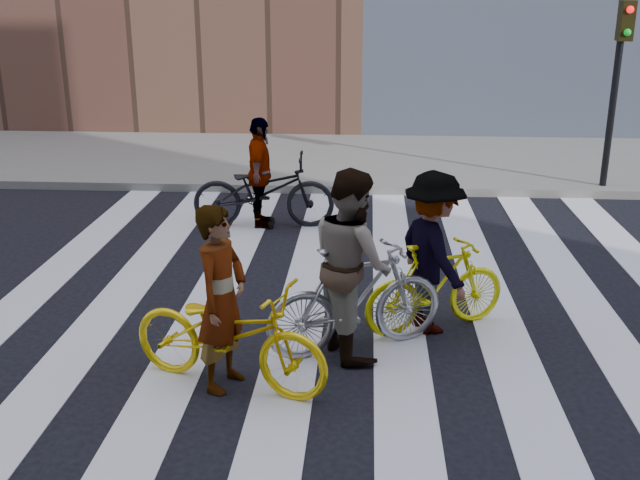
# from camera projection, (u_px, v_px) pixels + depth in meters

# --- Properties ---
(ground) EXTENTS (100.00, 100.00, 0.00)m
(ground) POSITION_uv_depth(u_px,v_px,m) (350.00, 308.00, 8.65)
(ground) COLOR black
(ground) RESTS_ON ground
(sidewalk_far) EXTENTS (100.00, 5.00, 0.15)m
(sidewalk_far) POSITION_uv_depth(u_px,v_px,m) (359.00, 161.00, 15.72)
(sidewalk_far) COLOR gray
(sidewalk_far) RESTS_ON ground
(zebra_crosswalk) EXTENTS (8.25, 10.00, 0.01)m
(zebra_crosswalk) POSITION_uv_depth(u_px,v_px,m) (350.00, 307.00, 8.65)
(zebra_crosswalk) COLOR white
(zebra_crosswalk) RESTS_ON ground
(traffic_signal) EXTENTS (0.22, 0.42, 3.33)m
(traffic_signal) POSITION_uv_depth(u_px,v_px,m) (619.00, 65.00, 12.68)
(traffic_signal) COLOR black
(traffic_signal) RESTS_ON ground
(bike_yellow_left) EXTENTS (2.09, 1.29, 1.03)m
(bike_yellow_left) POSITION_uv_depth(u_px,v_px,m) (229.00, 334.00, 6.81)
(bike_yellow_left) COLOR yellow
(bike_yellow_left) RESTS_ON ground
(bike_silver_mid) EXTENTS (1.95, 1.28, 1.14)m
(bike_silver_mid) POSITION_uv_depth(u_px,v_px,m) (356.00, 298.00, 7.46)
(bike_silver_mid) COLOR #A7A9B1
(bike_silver_mid) RESTS_ON ground
(bike_yellow_right) EXTENTS (1.70, 1.12, 1.00)m
(bike_yellow_right) POSITION_uv_depth(u_px,v_px,m) (436.00, 286.00, 7.96)
(bike_yellow_right) COLOR #F6F90D
(bike_yellow_right) RESTS_ON ground
(bike_dark_rear) EXTENTS (2.20, 0.87, 1.13)m
(bike_dark_rear) POSITION_uv_depth(u_px,v_px,m) (264.00, 191.00, 11.43)
(bike_dark_rear) COLOR black
(bike_dark_rear) RESTS_ON ground
(rider_left) EXTENTS (0.60, 0.74, 1.74)m
(rider_left) POSITION_uv_depth(u_px,v_px,m) (222.00, 299.00, 6.70)
(rider_left) COLOR slate
(rider_left) RESTS_ON ground
(rider_mid) EXTENTS (1.04, 1.14, 1.90)m
(rider_mid) POSITION_uv_depth(u_px,v_px,m) (352.00, 263.00, 7.34)
(rider_mid) COLOR slate
(rider_mid) RESTS_ON ground
(rider_right) EXTENTS (1.06, 1.30, 1.75)m
(rider_right) POSITION_uv_depth(u_px,v_px,m) (433.00, 253.00, 7.84)
(rider_right) COLOR slate
(rider_right) RESTS_ON ground
(rider_rear) EXTENTS (0.47, 1.01, 1.69)m
(rider_rear) POSITION_uv_depth(u_px,v_px,m) (260.00, 173.00, 11.35)
(rider_rear) COLOR slate
(rider_rear) RESTS_ON ground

